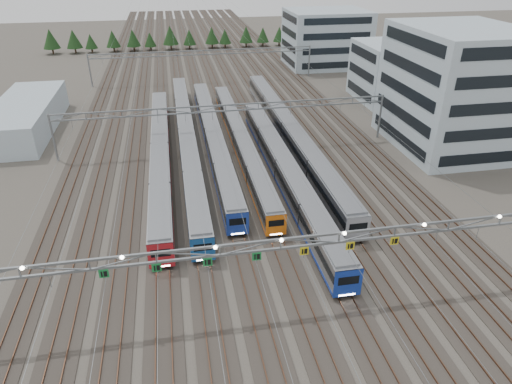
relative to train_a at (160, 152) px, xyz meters
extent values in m
plane|color=#47423A|center=(11.25, -35.45, -2.10)|extent=(400.00, 400.00, 0.00)
cube|color=#2D2823|center=(11.25, 64.55, -2.06)|extent=(54.00, 260.00, 0.08)
cube|color=brown|center=(-14.22, 64.55, -1.94)|extent=(0.08, 260.00, 0.16)
cube|color=brown|center=(36.72, 64.55, -1.94)|extent=(0.08, 260.00, 0.16)
cube|color=brown|center=(10.53, 64.55, -1.94)|extent=(0.08, 260.00, 0.16)
cube|color=brown|center=(11.97, 64.55, -1.94)|extent=(0.08, 260.00, 0.16)
cube|color=black|center=(0.00, 0.05, -1.68)|extent=(2.36, 55.23, 0.36)
cube|color=#919398|center=(0.00, 0.05, 0.05)|extent=(2.77, 56.36, 3.12)
cube|color=black|center=(0.00, 0.05, 0.43)|extent=(2.83, 56.08, 0.94)
cube|color=red|center=(0.00, 0.05, -1.26)|extent=(2.82, 56.08, 0.35)
cube|color=slate|center=(0.00, 0.05, 1.71)|extent=(2.50, 55.23, 0.25)
cube|color=red|center=(0.00, -28.08, 0.05)|extent=(2.79, 0.12, 3.12)
cube|color=black|center=(0.00, -28.11, 0.43)|extent=(2.08, 0.10, 0.94)
cube|color=white|center=(0.00, -28.14, -1.31)|extent=(1.66, 0.06, 0.15)
cube|color=black|center=(4.50, 6.13, -1.69)|extent=(2.26, 66.44, 0.34)
cube|color=#919398|center=(4.50, 6.13, -0.03)|extent=(2.65, 67.80, 2.99)
cube|color=black|center=(4.50, 6.13, 0.33)|extent=(2.71, 67.46, 0.90)
cube|color=#184D93|center=(4.50, 6.13, -1.29)|extent=(2.70, 67.46, 0.33)
cube|color=slate|center=(4.50, 6.13, 1.56)|extent=(2.39, 66.44, 0.24)
cube|color=#184D93|center=(4.50, -27.72, -0.03)|extent=(2.67, 0.12, 2.99)
cube|color=black|center=(4.50, -27.75, 0.33)|extent=(1.99, 0.10, 0.90)
cube|color=white|center=(4.50, -27.78, -1.33)|extent=(1.59, 0.06, 0.14)
cube|color=black|center=(9.00, 5.25, -1.68)|extent=(2.30, 56.10, 0.35)
cube|color=#919398|center=(9.00, 5.25, 0.00)|extent=(2.70, 57.24, 3.04)
cube|color=black|center=(9.00, 5.25, 0.37)|extent=(2.76, 56.95, 0.92)
cube|color=#1E39A3|center=(9.00, 5.25, -1.28)|extent=(2.75, 56.95, 0.34)
cube|color=slate|center=(9.00, 5.25, 1.62)|extent=(2.43, 56.10, 0.24)
cube|color=#1E39A3|center=(9.00, -23.32, 0.00)|extent=(2.72, 0.12, 3.04)
cube|color=black|center=(9.00, -23.35, 0.37)|extent=(2.03, 0.10, 0.92)
cube|color=white|center=(9.00, -23.38, -1.33)|extent=(1.62, 0.06, 0.14)
cube|color=black|center=(13.50, 3.48, -1.69)|extent=(2.14, 54.44, 0.32)
cube|color=#919398|center=(13.50, 3.48, -0.13)|extent=(2.51, 55.55, 2.83)
cube|color=black|center=(13.50, 3.48, 0.21)|extent=(2.57, 55.27, 0.85)
cube|color=orange|center=(13.50, 3.48, -1.32)|extent=(2.56, 55.27, 0.31)
cube|color=slate|center=(13.50, 3.48, 1.38)|extent=(2.26, 54.44, 0.22)
cube|color=orange|center=(13.50, -24.24, -0.13)|extent=(2.53, 0.12, 2.83)
cube|color=black|center=(13.50, -24.27, 0.21)|extent=(1.89, 0.10, 0.85)
cube|color=white|center=(13.50, -24.30, -1.36)|extent=(1.51, 0.06, 0.13)
cube|color=black|center=(18.00, -9.95, -1.67)|extent=(2.43, 51.39, 0.37)
cube|color=#919398|center=(18.00, -9.95, 0.11)|extent=(2.86, 52.44, 3.22)
cube|color=black|center=(18.00, -9.95, 0.50)|extent=(2.92, 52.18, 0.97)
cube|color=#1837A9|center=(18.00, -9.95, -1.24)|extent=(2.91, 52.18, 0.36)
cube|color=slate|center=(18.00, -9.95, 1.82)|extent=(2.58, 51.39, 0.26)
cube|color=#1837A9|center=(18.00, -36.12, 0.11)|extent=(2.88, 0.12, 3.22)
cube|color=black|center=(18.00, -36.15, 0.50)|extent=(2.15, 0.10, 0.97)
cube|color=white|center=(18.00, -36.18, -1.29)|extent=(1.72, 0.06, 0.15)
cube|color=black|center=(22.50, 4.89, -1.67)|extent=(2.50, 63.25, 0.38)
cube|color=#919398|center=(22.50, 4.89, 0.17)|extent=(2.94, 64.54, 3.31)
cube|color=black|center=(22.50, 4.89, 0.57)|extent=(3.00, 64.22, 1.00)
cube|color=#9EA2AC|center=(22.50, 4.89, -1.23)|extent=(2.99, 64.22, 0.37)
cube|color=slate|center=(22.50, 4.89, 1.93)|extent=(2.65, 63.25, 0.26)
cube|color=#9EA2AC|center=(22.50, -27.33, 0.17)|extent=(2.96, 0.12, 3.31)
cube|color=black|center=(22.50, -27.36, 0.57)|extent=(2.21, 0.10, 1.00)
cube|color=white|center=(22.50, -27.39, -1.28)|extent=(1.77, 0.06, 0.16)
cube|color=gray|center=(11.25, -35.45, 5.70)|extent=(56.00, 0.22, 0.22)
cube|color=gray|center=(11.25, -35.45, 4.70)|extent=(56.00, 0.22, 0.22)
cube|color=#197D37|center=(-4.50, -35.57, 4.20)|extent=(0.85, 0.06, 0.85)
cube|color=#197D37|center=(0.00, -35.57, 4.20)|extent=(0.85, 0.06, 0.85)
cube|color=#197D37|center=(4.50, -35.57, 4.20)|extent=(0.85, 0.06, 0.85)
cube|color=#197D37|center=(9.00, -35.57, 4.20)|extent=(0.85, 0.06, 0.85)
cube|color=yellow|center=(13.50, -35.57, 4.20)|extent=(0.85, 0.06, 0.85)
cube|color=yellow|center=(18.00, -35.57, 4.20)|extent=(0.85, 0.06, 0.85)
cube|color=yellow|center=(22.50, -35.57, 4.20)|extent=(0.85, 0.06, 0.85)
cylinder|color=gray|center=(-16.75, 4.55, 1.90)|extent=(0.36, 0.36, 8.00)
cylinder|color=gray|center=(39.25, 4.55, 1.90)|extent=(0.36, 0.36, 8.00)
cube|color=gray|center=(11.25, 4.55, 5.70)|extent=(56.00, 0.22, 0.22)
cube|color=gray|center=(11.25, 4.55, 4.70)|extent=(56.00, 0.22, 0.22)
cylinder|color=gray|center=(-16.75, 49.55, 1.90)|extent=(0.36, 0.36, 8.00)
cylinder|color=gray|center=(39.25, 49.55, 1.90)|extent=(0.36, 0.36, 8.00)
cube|color=gray|center=(11.25, 49.55, 5.70)|extent=(56.00, 0.22, 0.22)
cube|color=gray|center=(11.25, 49.55, 4.70)|extent=(56.00, 0.22, 0.22)
cube|color=#ADC3CE|center=(49.47, -0.76, 7.88)|extent=(18.00, 22.00, 19.96)
cube|color=#ADC3CE|center=(51.17, 26.28, 4.15)|extent=(14.00, 16.00, 12.49)
cube|color=#ADC3CE|center=(47.40, 60.96, 5.52)|extent=(22.00, 18.00, 15.24)
cube|color=#ADC3CE|center=(-24.95, 20.37, 0.65)|extent=(10.00, 30.00, 5.49)
camera|label=1|loc=(2.72, -68.73, 29.32)|focal=32.00mm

